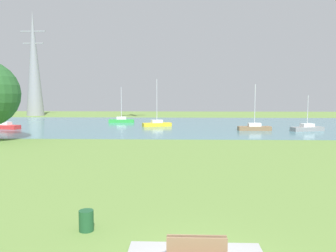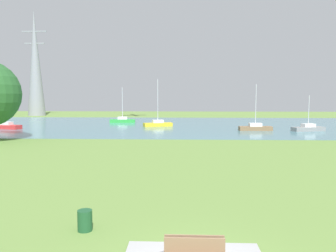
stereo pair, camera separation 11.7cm
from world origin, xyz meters
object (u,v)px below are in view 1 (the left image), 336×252
sailboat_red (5,126)px  sailboat_yellow (157,124)px  sailboat_green (122,120)px  sailboat_gray (307,128)px  bench_facing_water (196,249)px  electricity_pylon (34,63)px  sailboat_brown (254,127)px  litter_bin (86,221)px

sailboat_red → sailboat_yellow: size_ratio=0.74×
sailboat_green → sailboat_gray: (29.84, -14.70, -0.02)m
bench_facing_water → sailboat_red: sailboat_red is taller
bench_facing_water → sailboat_yellow: size_ratio=0.23×
electricity_pylon → sailboat_gray: bearing=-33.2°
sailboat_red → electricity_pylon: 38.94m
sailboat_brown → litter_bin: bearing=-110.9°
bench_facing_water → sailboat_yellow: 46.89m
sailboat_yellow → sailboat_gray: bearing=-16.5°
litter_bin → sailboat_gray: size_ratio=0.15×
bench_facing_water → sailboat_red: 50.08m
sailboat_brown → sailboat_gray: bearing=-4.5°
sailboat_green → sailboat_gray: 33.27m
litter_bin → sailboat_brown: bearing=69.1°
sailboat_brown → sailboat_yellow: 16.12m
sailboat_gray → sailboat_brown: bearing=175.5°
sailboat_green → sailboat_red: sailboat_green is taller
litter_bin → sailboat_red: bearing=121.2°
sailboat_brown → sailboat_red: sailboat_brown is taller
litter_bin → sailboat_gray: bearing=59.6°
sailboat_green → sailboat_brown: bearing=-32.3°
sailboat_gray → sailboat_green: bearing=153.8°
sailboat_brown → electricity_pylon: size_ratio=0.25×
litter_bin → bench_facing_water: bearing=-30.7°
bench_facing_water → electricity_pylon: 86.80m
bench_facing_water → sailboat_gray: size_ratio=0.35×
sailboat_yellow → electricity_pylon: (-33.74, 30.17, 12.99)m
sailboat_green → electricity_pylon: 36.78m
sailboat_brown → electricity_pylon: 62.06m
bench_facing_water → sailboat_gray: (18.00, 40.04, -0.03)m
bench_facing_water → litter_bin: size_ratio=2.25×
sailboat_yellow → sailboat_green: bearing=132.5°
electricity_pylon → bench_facing_water: bearing=-63.6°
bench_facing_water → sailboat_gray: 43.90m
sailboat_gray → sailboat_yellow: sailboat_yellow is taller
sailboat_green → sailboat_gray: bearing=-26.2°
sailboat_green → electricity_pylon: bearing=140.0°
sailboat_gray → electricity_pylon: 68.43m
bench_facing_water → electricity_pylon: electricity_pylon is taller
bench_facing_water → litter_bin: bearing=149.3°
sailboat_red → sailboat_brown: bearing=-1.5°
sailboat_gray → sailboat_yellow: (-22.46, 6.64, 0.03)m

